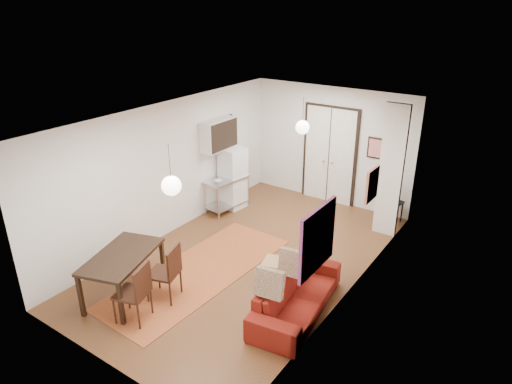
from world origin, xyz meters
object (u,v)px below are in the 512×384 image
Objects in this scene: sofa at (297,295)px; fridge at (233,178)px; kitchen_counter at (227,190)px; dining_chair_near at (167,265)px; coffee_table at (285,265)px; dining_table at (122,259)px; black_side_chair at (393,197)px; dining_chair_far at (136,285)px.

sofa is 1.44× the size of fridge.
kitchen_counter is 3.57m from dining_chair_near.
coffee_table is 2.12m from dining_chair_near.
dining_table is (0.69, -3.78, 0.21)m from kitchen_counter.
sofa reaches higher than coffee_table.
fridge reaches higher than dining_table.
fridge reaches higher than black_side_chair.
kitchen_counter is 1.13× the size of dining_chair_far.
coffee_table is at bearing 88.87° from black_side_chair.
dining_chair_near is at bearing 77.68° from black_side_chair.
kitchen_counter is 4.23m from dining_chair_far.
dining_chair_far is at bearing -64.31° from kitchen_counter.
sofa is 4.19m from black_side_chair.
dining_table is at bearing -72.57° from fridge.
dining_table is 1.64× the size of dining_chair_far.
dining_chair_far is (-1.44, -2.23, 0.29)m from coffee_table.
black_side_chair reaches higher than kitchen_counter.
dining_chair_far reaches higher than coffee_table.
black_side_chair is at bearing 62.89° from dining_table.
sofa is 2.17× the size of black_side_chair.
dining_chair_far is 6.16m from black_side_chair.
black_side_chair is (2.21, 5.04, -0.00)m from dining_chair_near.
dining_chair_far is at bearing 119.08° from sofa.
sofa is 4.17m from kitchen_counter.
dining_table is (-2.04, -1.99, 0.43)m from coffee_table.
black_side_chair is (0.78, 3.51, 0.28)m from coffee_table.
fridge is at bearing 98.00° from kitchen_counter.
black_side_chair is at bearing 77.49° from coffee_table.
black_side_chair is (3.50, 1.71, 0.07)m from kitchen_counter.
dining_chair_far is (1.29, -4.03, 0.07)m from kitchen_counter.
fridge is 4.09m from dining_table.
dining_table is 0.66m from dining_chair_far.
kitchen_counter is at bearing 146.54° from coffee_table.
kitchen_counter is 1.13× the size of dining_chair_near.
fridge is 1.50× the size of black_side_chair.
black_side_chair is (3.50, 1.46, -0.17)m from fridge.
black_side_chair is (2.81, 5.50, -0.14)m from dining_table.
fridge is (0.00, 0.25, 0.23)m from kitchen_counter.
dining_chair_near reaches higher than black_side_chair.
coffee_table is at bearing 35.60° from sofa.
fridge is 4.47m from dining_chair_far.
kitchen_counter is 1.14× the size of black_side_chair.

